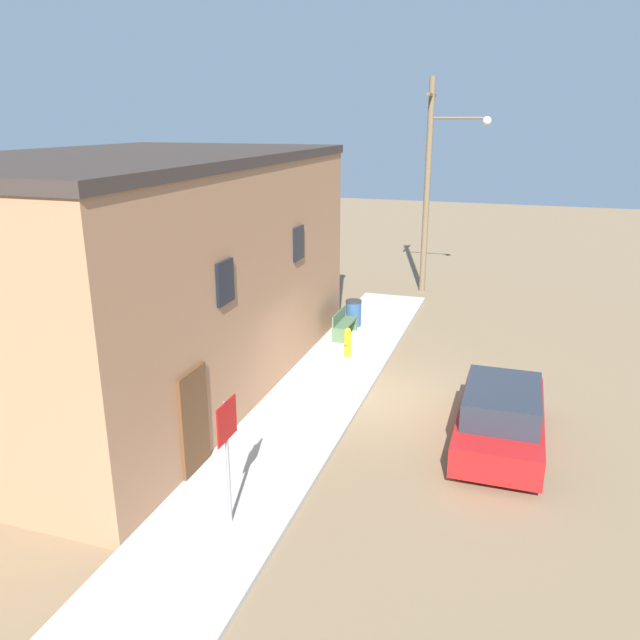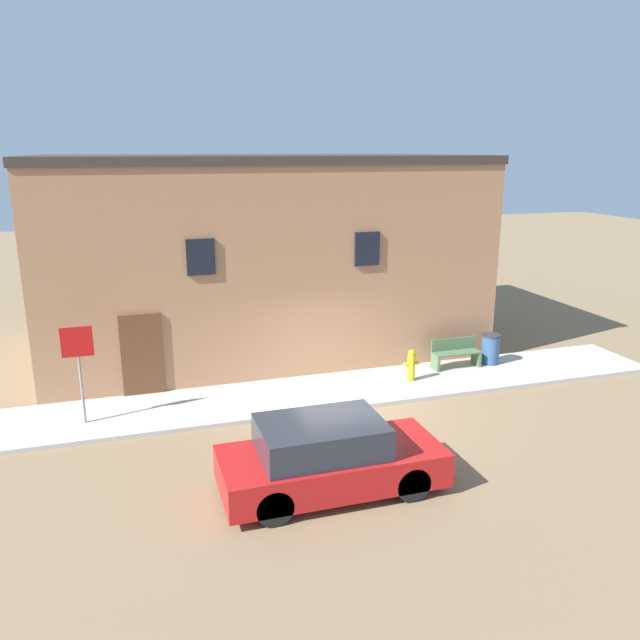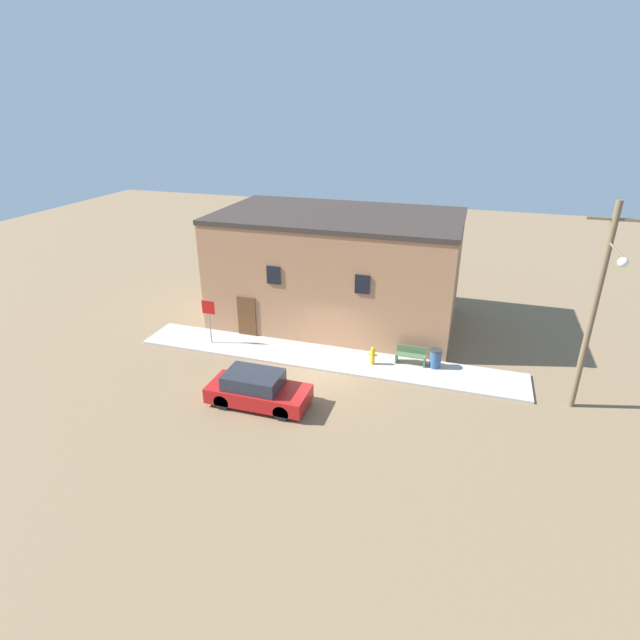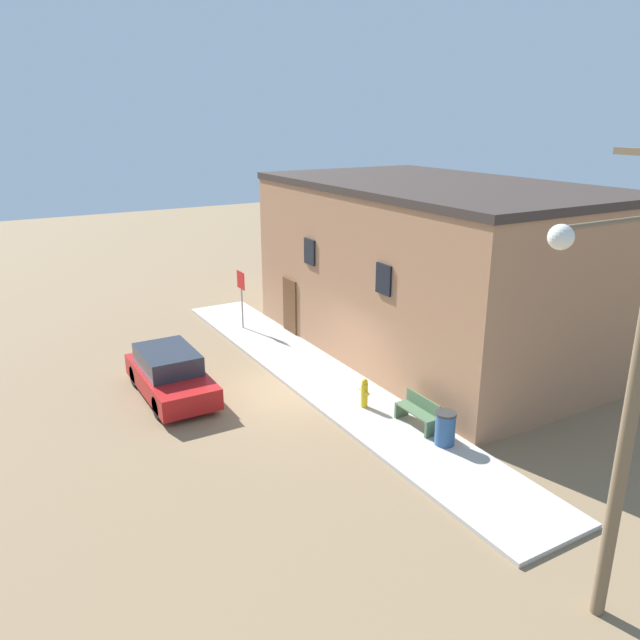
{
  "view_description": "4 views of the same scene",
  "coord_description": "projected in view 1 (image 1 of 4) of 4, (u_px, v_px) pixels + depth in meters",
  "views": [
    {
      "loc": [
        -14.12,
        -3.35,
        6.73
      ],
      "look_at": [
        -0.22,
        1.19,
        2.0
      ],
      "focal_mm": 35.0,
      "sensor_mm": 36.0,
      "label": 1
    },
    {
      "loc": [
        -4.72,
        -13.07,
        6.09
      ],
      "look_at": [
        -0.22,
        1.19,
        2.0
      ],
      "focal_mm": 35.0,
      "sensor_mm": 36.0,
      "label": 2
    },
    {
      "loc": [
        6.06,
        -18.95,
        11.34
      ],
      "look_at": [
        -0.22,
        1.19,
        2.0
      ],
      "focal_mm": 28.0,
      "sensor_mm": 36.0,
      "label": 3
    },
    {
      "loc": [
        15.72,
        -8.02,
        8.07
      ],
      "look_at": [
        -0.22,
        1.19,
        2.0
      ],
      "focal_mm": 35.0,
      "sensor_mm": 36.0,
      "label": 4
    }
  ],
  "objects": [
    {
      "name": "ground_plane",
      "position": [
        367.0,
        397.0,
        15.83
      ],
      "size": [
        80.0,
        80.0,
        0.0
      ],
      "primitive_type": "plane",
      "color": "#846B4C"
    },
    {
      "name": "sidewalk",
      "position": [
        323.0,
        389.0,
        16.16
      ],
      "size": [
        18.53,
        2.38,
        0.11
      ],
      "color": "#BCB7AD",
      "rests_on": "ground"
    },
    {
      "name": "brick_building",
      "position": [
        135.0,
        272.0,
        16.02
      ],
      "size": [
        12.71,
        7.4,
        5.94
      ],
      "color": "#A87551",
      "rests_on": "ground"
    },
    {
      "name": "fire_hydrant",
      "position": [
        348.0,
        342.0,
        18.11
      ],
      "size": [
        0.43,
        0.2,
        0.87
      ],
      "color": "gold",
      "rests_on": "sidewalk"
    },
    {
      "name": "stop_sign",
      "position": [
        227.0,
        439.0,
        10.27
      ],
      "size": [
        0.68,
        0.06,
        2.26
      ],
      "color": "gray",
      "rests_on": "sidewalk"
    },
    {
      "name": "bench",
      "position": [
        343.0,
        324.0,
        19.82
      ],
      "size": [
        1.38,
        0.44,
        0.82
      ],
      "color": "#4C6B47",
      "rests_on": "sidewalk"
    },
    {
      "name": "trash_bin",
      "position": [
        353.0,
        313.0,
        20.8
      ],
      "size": [
        0.54,
        0.54,
        0.88
      ],
      "color": "#2D517F",
      "rests_on": "sidewalk"
    },
    {
      "name": "utility_pole",
      "position": [
        432.0,
        180.0,
        24.17
      ],
      "size": [
        1.8,
        2.35,
        8.24
      ],
      "color": "brown",
      "rests_on": "ground"
    },
    {
      "name": "parked_car",
      "position": [
        501.0,
        416.0,
        13.32
      ],
      "size": [
        4.08,
        1.74,
        1.39
      ],
      "color": "black",
      "rests_on": "ground"
    }
  ]
}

